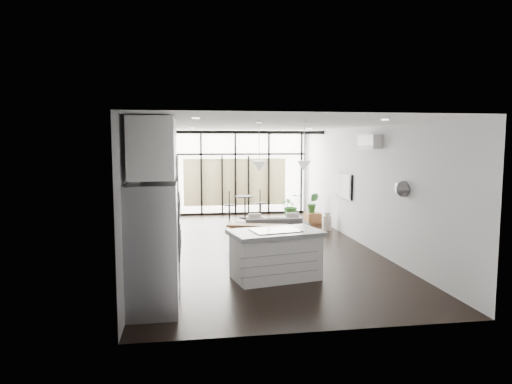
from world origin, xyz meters
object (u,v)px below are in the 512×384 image
object	(u,v)px
sofa	(272,223)
console_bench	(257,234)
tv	(344,186)
island	(275,255)
pouf	(255,223)
milk_can	(327,221)
fridge	(152,249)

from	to	relation	value
sofa	console_bench	bearing A→B (deg)	54.73
sofa	tv	size ratio (longest dim) A/B	1.70
sofa	console_bench	xyz separation A→B (m)	(-0.49, -0.68, -0.13)
island	pouf	world-z (taller)	island
island	pouf	size ratio (longest dim) A/B	3.34
milk_can	tv	distance (m)	1.26
sofa	island	bearing A→B (deg)	80.89
console_bench	pouf	world-z (taller)	console_bench
fridge	console_bench	distance (m)	4.76
fridge	tv	size ratio (longest dim) A/B	1.68
fridge	sofa	bearing A→B (deg)	61.20
sofa	tv	bearing A→B (deg)	-176.31
milk_can	island	bearing A→B (deg)	-118.40
fridge	pouf	size ratio (longest dim) A/B	3.89
sofa	pouf	bearing A→B (deg)	-75.14
sofa	pouf	xyz separation A→B (m)	(-0.28, 1.12, -0.17)
tv	milk_can	bearing A→B (deg)	110.43
island	pouf	distance (m)	4.66
tv	island	bearing A→B (deg)	-125.19
island	tv	distance (m)	4.52
island	console_bench	xyz separation A→B (m)	(0.12, 2.85, -0.20)
fridge	milk_can	world-z (taller)	fridge
milk_can	tv	xyz separation A→B (m)	(0.24, -0.65, 1.05)
island	console_bench	world-z (taller)	island
sofa	tv	world-z (taller)	tv
console_bench	milk_can	world-z (taller)	milk_can
island	fridge	size ratio (longest dim) A/B	0.86
fridge	milk_can	distance (m)	7.14
milk_can	tv	size ratio (longest dim) A/B	0.46
fridge	console_bench	world-z (taller)	fridge
pouf	milk_can	distance (m)	2.02
fridge	sofa	world-z (taller)	fridge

